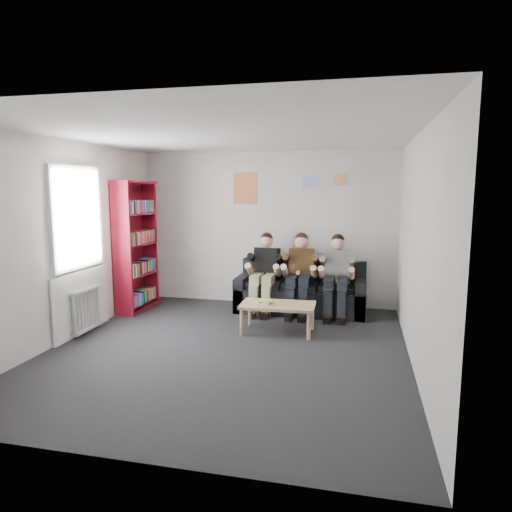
{
  "coord_description": "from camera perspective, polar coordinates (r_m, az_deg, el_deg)",
  "views": [
    {
      "loc": [
        1.61,
        -5.39,
        2.05
      ],
      "look_at": [
        0.07,
        1.3,
        1.03
      ],
      "focal_mm": 32.0,
      "sensor_mm": 36.0,
      "label": 1
    }
  ],
  "objects": [
    {
      "name": "window",
      "position": [
        6.86,
        -21.23,
        -0.71
      ],
      "size": [
        0.05,
        1.3,
        2.36
      ],
      "color": "white",
      "rests_on": "room_shell"
    },
    {
      "name": "poster_large",
      "position": [
        8.14,
        -1.37,
        8.43
      ],
      "size": [
        0.42,
        0.01,
        0.55
      ],
      "primitive_type": "cube",
      "color": "gold",
      "rests_on": "room_shell"
    },
    {
      "name": "person_middle",
      "position": [
        7.48,
        5.48,
        -2.33
      ],
      "size": [
        0.41,
        0.89,
        1.33
      ],
      "rotation": [
        0.0,
        0.0,
        0.07
      ],
      "color": "#51361B",
      "rests_on": "sofa"
    },
    {
      "name": "person_right",
      "position": [
        7.43,
        10.02,
        -2.53
      ],
      "size": [
        0.41,
        0.87,
        1.32
      ],
      "rotation": [
        0.0,
        0.0,
        0.04
      ],
      "color": "silver",
      "rests_on": "sofa"
    },
    {
      "name": "room_shell",
      "position": [
        5.67,
        -3.65,
        1.33
      ],
      "size": [
        5.0,
        5.0,
        5.0
      ],
      "color": "black",
      "rests_on": "ground"
    },
    {
      "name": "poster_pink",
      "position": [
        7.89,
        10.47,
        9.38
      ],
      "size": [
        0.22,
        0.01,
        0.18
      ],
      "primitive_type": "cube",
      "color": "#B8396F",
      "rests_on": "room_shell"
    },
    {
      "name": "poster_sign",
      "position": [
        8.31,
        -5.45,
        9.77
      ],
      "size": [
        0.2,
        0.01,
        0.14
      ],
      "primitive_type": "cube",
      "color": "silver",
      "rests_on": "room_shell"
    },
    {
      "name": "person_left",
      "position": [
        7.58,
        1.03,
        -2.18
      ],
      "size": [
        0.41,
        0.87,
        1.32
      ],
      "rotation": [
        0.0,
        0.0,
        -0.09
      ],
      "color": "black",
      "rests_on": "sofa"
    },
    {
      "name": "coffee_table",
      "position": [
        6.56,
        2.73,
        -6.42
      ],
      "size": [
        1.05,
        0.58,
        0.42
      ],
      "rotation": [
        0.0,
        0.0,
        0.03
      ],
      "color": "tan",
      "rests_on": "ground"
    },
    {
      "name": "sofa",
      "position": [
        7.75,
        5.64,
        -4.69
      ],
      "size": [
        2.13,
        0.87,
        0.82
      ],
      "color": "black",
      "rests_on": "ground"
    },
    {
      "name": "bookshelf",
      "position": [
        7.94,
        -14.7,
        1.22
      ],
      "size": [
        0.33,
        0.98,
        2.18
      ],
      "rotation": [
        0.0,
        0.0,
        -0.08
      ],
      "color": "maroon",
      "rests_on": "ground"
    },
    {
      "name": "game_cases",
      "position": [
        6.56,
        1.05,
        -5.77
      ],
      "size": [
        0.22,
        0.19,
        0.04
      ],
      "rotation": [
        0.0,
        0.0,
        0.07
      ],
      "color": "white",
      "rests_on": "coffee_table"
    },
    {
      "name": "poster_blue",
      "position": [
        7.93,
        6.8,
        9.1
      ],
      "size": [
        0.25,
        0.01,
        0.2
      ],
      "primitive_type": "cube",
      "color": "#3D6BD1",
      "rests_on": "room_shell"
    },
    {
      "name": "radiator",
      "position": [
        6.95,
        -20.42,
        -6.26
      ],
      "size": [
        0.1,
        0.64,
        0.6
      ],
      "color": "silver",
      "rests_on": "ground"
    }
  ]
}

